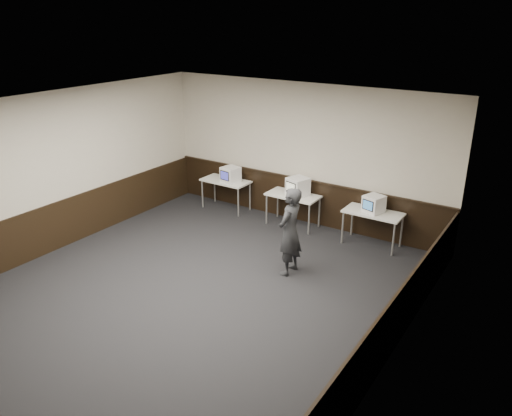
# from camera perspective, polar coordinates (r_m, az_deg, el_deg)

# --- Properties ---
(floor) EXTENTS (8.00, 8.00, 0.00)m
(floor) POSITION_cam_1_polar(r_m,az_deg,el_deg) (8.95, -7.41, -9.64)
(floor) COLOR black
(floor) RESTS_ON ground
(ceiling) EXTENTS (8.00, 8.00, 0.00)m
(ceiling) POSITION_cam_1_polar(r_m,az_deg,el_deg) (7.80, -8.54, 10.93)
(ceiling) COLOR white
(ceiling) RESTS_ON back_wall
(back_wall) EXTENTS (7.00, 0.00, 7.00)m
(back_wall) POSITION_cam_1_polar(r_m,az_deg,el_deg) (11.38, 5.38, 6.13)
(back_wall) COLOR beige
(back_wall) RESTS_ON ground
(left_wall) EXTENTS (0.00, 8.00, 8.00)m
(left_wall) POSITION_cam_1_polar(r_m,az_deg,el_deg) (10.77, -22.20, 3.71)
(left_wall) COLOR beige
(left_wall) RESTS_ON ground
(right_wall) EXTENTS (0.00, 8.00, 8.00)m
(right_wall) POSITION_cam_1_polar(r_m,az_deg,el_deg) (6.65, 15.67, -6.16)
(right_wall) COLOR beige
(right_wall) RESTS_ON ground
(wainscot_back) EXTENTS (6.98, 0.04, 1.00)m
(wainscot_back) POSITION_cam_1_polar(r_m,az_deg,el_deg) (11.71, 5.15, 0.91)
(wainscot_back) COLOR black
(wainscot_back) RESTS_ON back_wall
(wainscot_left) EXTENTS (0.04, 7.98, 1.00)m
(wainscot_left) POSITION_cam_1_polar(r_m,az_deg,el_deg) (11.11, -21.36, -1.71)
(wainscot_left) COLOR black
(wainscot_left) RESTS_ON left_wall
(wainscot_right) EXTENTS (0.04, 7.98, 1.00)m
(wainscot_right) POSITION_cam_1_polar(r_m,az_deg,el_deg) (7.22, 14.62, -13.89)
(wainscot_right) COLOR black
(wainscot_right) RESTS_ON right_wall
(wainscot_rail) EXTENTS (6.98, 0.06, 0.04)m
(wainscot_rail) POSITION_cam_1_polar(r_m,az_deg,el_deg) (11.52, 5.18, 3.31)
(wainscot_rail) COLOR black
(wainscot_rail) RESTS_ON wainscot_back
(desk_left) EXTENTS (1.20, 0.60, 0.75)m
(desk_left) POSITION_cam_1_polar(r_m,az_deg,el_deg) (12.31, -3.48, 2.89)
(desk_left) COLOR silver
(desk_left) RESTS_ON ground
(desk_center) EXTENTS (1.20, 0.60, 0.75)m
(desk_center) POSITION_cam_1_polar(r_m,az_deg,el_deg) (11.33, 4.26, 1.20)
(desk_center) COLOR silver
(desk_center) RESTS_ON ground
(desk_right) EXTENTS (1.20, 0.60, 0.75)m
(desk_right) POSITION_cam_1_polar(r_m,az_deg,el_deg) (10.61, 13.24, -0.79)
(desk_right) COLOR silver
(desk_right) RESTS_ON ground
(emac_left) EXTENTS (0.44, 0.45, 0.38)m
(emac_left) POSITION_cam_1_polar(r_m,az_deg,el_deg) (12.08, -2.94, 3.84)
(emac_left) COLOR white
(emac_left) RESTS_ON desk_left
(emac_center) EXTENTS (0.52, 0.54, 0.41)m
(emac_center) POSITION_cam_1_polar(r_m,az_deg,el_deg) (11.22, 4.79, 2.47)
(emac_center) COLOR white
(emac_center) RESTS_ON desk_center
(emac_right) EXTENTS (0.46, 0.47, 0.36)m
(emac_right) POSITION_cam_1_polar(r_m,az_deg,el_deg) (10.50, 13.30, 0.45)
(emac_right) COLOR white
(emac_right) RESTS_ON desk_right
(person) EXTENTS (0.42, 0.62, 1.69)m
(person) POSITION_cam_1_polar(r_m,az_deg,el_deg) (9.18, 3.89, -2.70)
(person) COLOR #242529
(person) RESTS_ON ground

